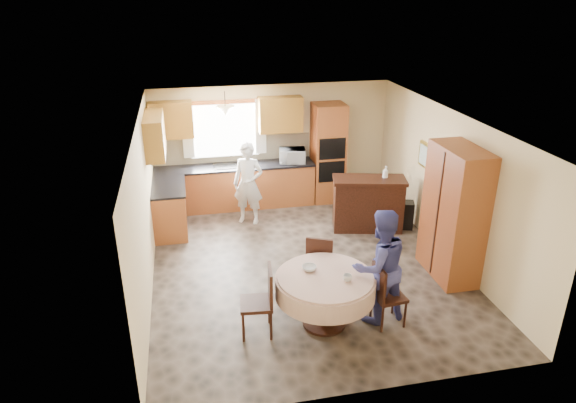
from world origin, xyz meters
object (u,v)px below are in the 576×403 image
(chair_left, at_px, (262,298))
(person_dining, at_px, (380,266))
(person_sink, at_px, (248,184))
(cupboard, at_px, (454,214))
(oven_tower, at_px, (328,153))
(chair_back, at_px, (320,261))
(chair_right, at_px, (385,292))
(dining_table, at_px, (325,287))
(sideboard, at_px, (368,205))

(chair_left, xyz_separation_m, person_dining, (1.63, -0.01, 0.29))
(person_sink, height_order, person_dining, person_dining)
(cupboard, xyz_separation_m, chair_left, (-3.20, -0.90, -0.53))
(person_sink, relative_size, person_dining, 0.97)
(oven_tower, distance_m, person_sink, 2.01)
(person_dining, bearing_deg, chair_back, -63.16)
(chair_back, height_order, chair_right, chair_back)
(person_sink, bearing_deg, chair_back, -50.86)
(chair_right, bearing_deg, oven_tower, -11.56)
(dining_table, bearing_deg, oven_tower, 73.77)
(oven_tower, xyz_separation_m, cupboard, (1.07, -3.43, 0.02))
(sideboard, xyz_separation_m, chair_back, (-1.48, -1.96, 0.05))
(oven_tower, bearing_deg, chair_left, -116.16)
(oven_tower, relative_size, person_sink, 1.30)
(oven_tower, bearing_deg, sideboard, -77.00)
(chair_left, xyz_separation_m, person_sink, (0.30, 3.53, 0.27))
(person_dining, bearing_deg, dining_table, -10.80)
(sideboard, bearing_deg, chair_right, -92.72)
(chair_left, relative_size, person_dining, 0.59)
(chair_back, bearing_deg, sideboard, -102.16)
(sideboard, relative_size, chair_left, 1.37)
(oven_tower, distance_m, chair_right, 4.55)
(sideboard, bearing_deg, chair_back, -114.01)
(chair_back, relative_size, person_dining, 0.58)
(person_dining, bearing_deg, sideboard, -117.54)
(person_sink, bearing_deg, chair_left, -70.41)
(chair_right, distance_m, person_sink, 3.94)
(chair_right, bearing_deg, sideboard, -21.46)
(cupboard, height_order, person_dining, cupboard)
(cupboard, bearing_deg, chair_right, -145.36)
(person_dining, bearing_deg, cupboard, -160.17)
(dining_table, bearing_deg, chair_right, -10.89)
(chair_right, relative_size, person_sink, 0.57)
(chair_right, relative_size, person_dining, 0.55)
(chair_back, bearing_deg, oven_tower, -82.63)
(chair_left, height_order, chair_right, chair_left)
(cupboard, xyz_separation_m, dining_table, (-2.33, -0.90, -0.47))
(person_sink, bearing_deg, cupboard, -17.75)
(oven_tower, relative_size, cupboard, 0.98)
(chair_right, distance_m, person_dining, 0.36)
(person_sink, xyz_separation_m, person_dining, (1.33, -3.54, 0.02))
(dining_table, bearing_deg, person_dining, -0.55)
(chair_right, bearing_deg, person_sink, 14.65)
(chair_right, xyz_separation_m, person_dining, (-0.04, 0.15, 0.33))
(oven_tower, xyz_separation_m, person_sink, (-1.83, -0.81, -0.25))
(cupboard, bearing_deg, person_sink, 137.78)
(chair_left, bearing_deg, sideboard, 143.92)
(sideboard, height_order, cupboard, cupboard)
(chair_left, relative_size, person_sink, 0.61)
(chair_left, bearing_deg, person_dining, 95.63)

